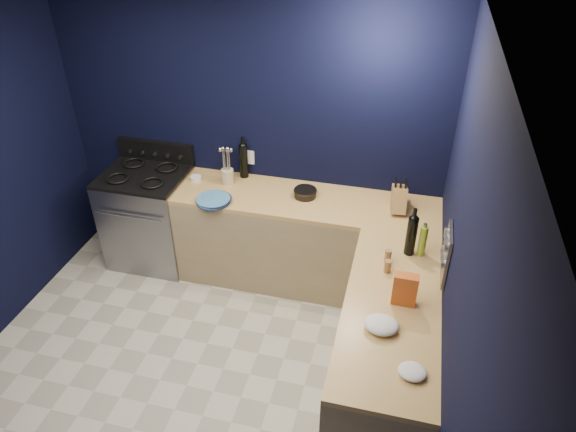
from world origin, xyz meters
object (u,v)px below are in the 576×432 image
(gas_range, at_px, (151,218))
(knife_block, at_px, (399,199))
(utensil_crock, at_px, (228,176))
(crouton_bag, at_px, (405,289))
(plate_stack, at_px, (213,200))

(gas_range, relative_size, knife_block, 4.23)
(gas_range, height_order, utensil_crock, utensil_crock)
(gas_range, distance_m, knife_block, 2.38)
(utensil_crock, bearing_deg, crouton_bag, -36.26)
(gas_range, distance_m, plate_stack, 0.92)
(gas_range, relative_size, plate_stack, 3.13)
(utensil_crock, relative_size, crouton_bag, 0.59)
(knife_block, xyz_separation_m, crouton_bag, (0.12, -1.13, 0.01))
(plate_stack, relative_size, crouton_bag, 1.26)
(plate_stack, relative_size, utensil_crock, 2.13)
(gas_range, relative_size, crouton_bag, 3.96)
(gas_range, distance_m, utensil_crock, 0.94)
(knife_block, bearing_deg, plate_stack, -176.42)
(knife_block, height_order, crouton_bag, knife_block)
(plate_stack, height_order, crouton_bag, crouton_bag)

